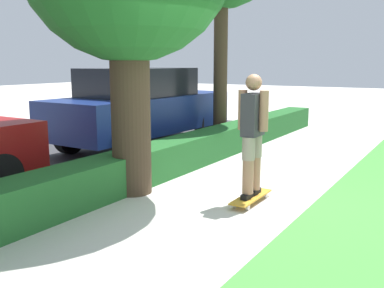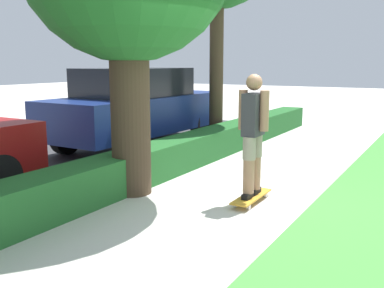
% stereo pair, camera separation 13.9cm
% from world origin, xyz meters
% --- Properties ---
extents(ground_plane, '(60.00, 60.00, 0.00)m').
position_xyz_m(ground_plane, '(0.00, 0.00, 0.00)').
color(ground_plane, beige).
extents(street_asphalt, '(15.70, 5.00, 0.01)m').
position_xyz_m(street_asphalt, '(0.00, 4.20, 0.00)').
color(street_asphalt, '#38383A').
rests_on(street_asphalt, ground_plane).
extents(hedge_row, '(15.70, 0.60, 0.54)m').
position_xyz_m(hedge_row, '(0.00, 1.60, 0.27)').
color(hedge_row, '#236028').
rests_on(hedge_row, ground_plane).
extents(skateboard, '(0.90, 0.24, 0.09)m').
position_xyz_m(skateboard, '(0.16, -0.27, 0.07)').
color(skateboard, gold).
rests_on(skateboard, ground_plane).
extents(skater_person, '(0.49, 0.42, 1.62)m').
position_xyz_m(skater_person, '(0.16, -0.27, 0.95)').
color(skater_person, black).
rests_on(skater_person, skateboard).
extents(parked_car_middle, '(4.65, 1.89, 1.74)m').
position_xyz_m(parked_car_middle, '(2.67, 3.48, 0.90)').
color(parked_car_middle, navy).
rests_on(parked_car_middle, ground_plane).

